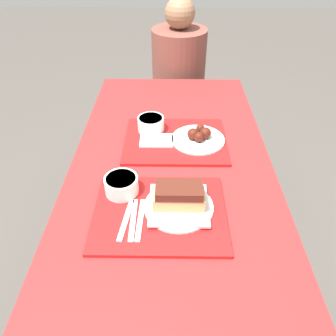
% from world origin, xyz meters
% --- Properties ---
extents(ground_plane, '(12.00, 12.00, 0.00)m').
position_xyz_m(ground_plane, '(0.00, 0.00, 0.00)').
color(ground_plane, '#4C4742').
extents(picnic_table, '(0.76, 1.65, 0.77)m').
position_xyz_m(picnic_table, '(0.00, 0.00, 0.67)').
color(picnic_table, maroon).
rests_on(picnic_table, ground_plane).
extents(picnic_bench_far, '(0.73, 0.28, 0.44)m').
position_xyz_m(picnic_bench_far, '(0.00, 1.05, 0.36)').
color(picnic_bench_far, maroon).
rests_on(picnic_bench_far, ground_plane).
extents(tray_near, '(0.42, 0.34, 0.01)m').
position_xyz_m(tray_near, '(-0.04, -0.21, 0.78)').
color(tray_near, red).
rests_on(tray_near, picnic_table).
extents(tray_far, '(0.42, 0.34, 0.01)m').
position_xyz_m(tray_far, '(0.02, 0.20, 0.78)').
color(tray_far, red).
rests_on(tray_far, picnic_table).
extents(bowl_coleslaw_near, '(0.11, 0.11, 0.06)m').
position_xyz_m(bowl_coleslaw_near, '(-0.17, -0.12, 0.82)').
color(bowl_coleslaw_near, white).
rests_on(bowl_coleslaw_near, tray_near).
extents(brisket_sandwich_plate, '(0.22, 0.22, 0.09)m').
position_xyz_m(brisket_sandwich_plate, '(0.02, -0.20, 0.82)').
color(brisket_sandwich_plate, white).
rests_on(brisket_sandwich_plate, tray_near).
extents(plastic_fork_near, '(0.02, 0.17, 0.00)m').
position_xyz_m(plastic_fork_near, '(-0.12, -0.25, 0.79)').
color(plastic_fork_near, white).
rests_on(plastic_fork_near, tray_near).
extents(plastic_knife_near, '(0.02, 0.17, 0.00)m').
position_xyz_m(plastic_knife_near, '(-0.09, -0.25, 0.79)').
color(plastic_knife_near, white).
rests_on(plastic_knife_near, tray_near).
extents(plastic_spoon_near, '(0.04, 0.17, 0.00)m').
position_xyz_m(plastic_spoon_near, '(-0.14, -0.25, 0.79)').
color(plastic_spoon_near, white).
rests_on(plastic_spoon_near, tray_near).
extents(condiment_packet, '(0.04, 0.03, 0.01)m').
position_xyz_m(condiment_packet, '(-0.01, -0.14, 0.79)').
color(condiment_packet, '#A59E93').
rests_on(condiment_packet, tray_near).
extents(bowl_coleslaw_far, '(0.11, 0.11, 0.06)m').
position_xyz_m(bowl_coleslaw_far, '(-0.09, 0.27, 0.82)').
color(bowl_coleslaw_far, white).
rests_on(bowl_coleslaw_far, tray_far).
extents(wings_plate_far, '(0.22, 0.22, 0.06)m').
position_xyz_m(wings_plate_far, '(0.11, 0.19, 0.80)').
color(wings_plate_far, white).
rests_on(wings_plate_far, tray_far).
extents(napkin_far, '(0.13, 0.09, 0.01)m').
position_xyz_m(napkin_far, '(-0.06, 0.18, 0.79)').
color(napkin_far, white).
rests_on(napkin_far, tray_far).
extents(person_seated_across, '(0.33, 0.33, 0.72)m').
position_xyz_m(person_seated_across, '(0.04, 1.05, 0.74)').
color(person_seated_across, brown).
rests_on(person_seated_across, picnic_bench_far).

